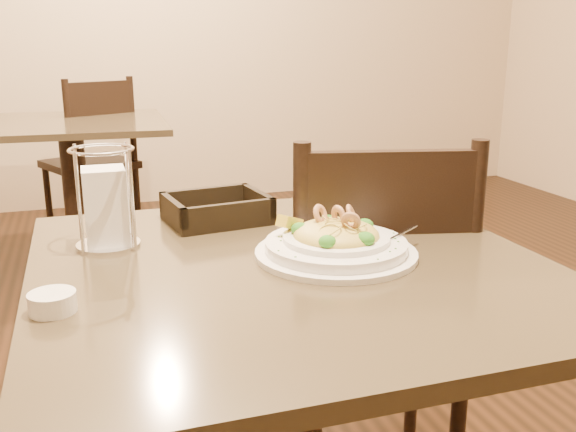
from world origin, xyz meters
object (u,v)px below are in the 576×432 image
object	(u,v)px
pasta_bowl	(336,242)
butter_ramekin	(52,302)
side_plate	(353,225)
dining_chair_far	(93,157)
main_table	(291,379)
background_table	(74,168)
bread_basket	(217,212)
drink_glass	(437,196)
napkin_caddy	(105,204)
dining_chair_near	(371,315)

from	to	relation	value
pasta_bowl	butter_ramekin	distance (m)	0.50
side_plate	dining_chair_far	bearing A→B (deg)	101.04
main_table	side_plate	world-z (taller)	side_plate
background_table	bread_basket	xyz separation A→B (m)	(0.32, -1.95, 0.25)
main_table	pasta_bowl	size ratio (longest dim) A/B	2.77
side_plate	butter_ramekin	xyz separation A→B (m)	(-0.59, -0.26, 0.01)
dining_chair_far	drink_glass	xyz separation A→B (m)	(0.66, -2.47, 0.30)
background_table	napkin_caddy	bearing A→B (deg)	-87.77
main_table	side_plate	distance (m)	0.35
butter_ramekin	background_table	bearing A→B (deg)	89.68
main_table	pasta_bowl	bearing A→B (deg)	2.76
dining_chair_near	bread_basket	bearing A→B (deg)	1.56
butter_ramekin	napkin_caddy	bearing A→B (deg)	72.47
main_table	pasta_bowl	world-z (taller)	pasta_bowl
dining_chair_far	bread_basket	world-z (taller)	dining_chair_far
napkin_caddy	dining_chair_far	bearing A→B (deg)	89.48
bread_basket	napkin_caddy	world-z (taller)	napkin_caddy
background_table	bread_basket	bearing A→B (deg)	-80.81
pasta_bowl	dining_chair_far	bearing A→B (deg)	98.13
background_table	bread_basket	world-z (taller)	bread_basket
dining_chair_far	butter_ramekin	xyz separation A→B (m)	(-0.12, -2.71, 0.26)
background_table	drink_glass	distance (m)	2.27
main_table	pasta_bowl	xyz separation A→B (m)	(0.09, 0.00, 0.26)
side_plate	main_table	bearing A→B (deg)	-139.11
dining_chair_far	bread_basket	xyz separation A→B (m)	(0.21, -2.30, 0.26)
main_table	bread_basket	bearing A→B (deg)	103.18
bread_basket	napkin_caddy	xyz separation A→B (m)	(-0.24, -0.11, 0.06)
dining_chair_near	pasta_bowl	size ratio (longest dim) A/B	2.87
background_table	napkin_caddy	distance (m)	2.08
napkin_caddy	butter_ramekin	distance (m)	0.32
dining_chair_far	napkin_caddy	xyz separation A→B (m)	(-0.02, -2.41, 0.32)
bread_basket	main_table	bearing A→B (deg)	-76.82
background_table	dining_chair_near	size ratio (longest dim) A/B	1.00
dining_chair_far	butter_ramekin	bearing A→B (deg)	62.84
butter_ramekin	bread_basket	bearing A→B (deg)	50.75
main_table	bread_basket	xyz separation A→B (m)	(-0.07, 0.30, 0.25)
dining_chair_far	napkin_caddy	size ratio (longest dim) A/B	4.82
drink_glass	butter_ramekin	world-z (taller)	drink_glass
side_plate	butter_ramekin	distance (m)	0.65
dining_chair_near	bread_basket	distance (m)	0.44
background_table	dining_chair_near	world-z (taller)	dining_chair_near
drink_glass	bread_basket	distance (m)	0.48
pasta_bowl	drink_glass	world-z (taller)	drink_glass
pasta_bowl	butter_ramekin	bearing A→B (deg)	-168.06
main_table	side_plate	bearing A→B (deg)	40.89
napkin_caddy	side_plate	xyz separation A→B (m)	(0.50, -0.03, -0.08)
dining_chair_far	butter_ramekin	world-z (taller)	dining_chair_far
side_plate	napkin_caddy	bearing A→B (deg)	176.46
napkin_caddy	pasta_bowl	bearing A→B (deg)	-26.08
dining_chair_far	butter_ramekin	distance (m)	2.72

